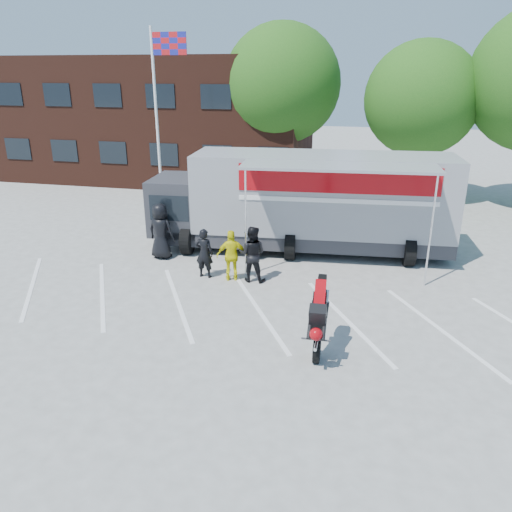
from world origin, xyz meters
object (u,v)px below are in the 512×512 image
at_px(tree_left, 282,84).
at_px(parked_motorcycle, 238,254).
at_px(spectator_leather_c, 252,254).
at_px(spectator_hivis, 232,256).
at_px(flagpole, 161,100).
at_px(spectator_leather_b, 204,253).
at_px(transporter_truck, 306,250).
at_px(spectator_leather_a, 161,231).
at_px(stunt_bike_rider, 319,346).
at_px(tree_mid, 422,99).

xyz_separation_m(tree_left, parked_motorcycle, (0.45, -10.76, -5.57)).
distance_m(spectator_leather_c, spectator_hivis, 0.64).
bearing_deg(spectator_hivis, flagpole, -71.37).
height_order(tree_left, spectator_hivis, tree_left).
bearing_deg(tree_left, parked_motorcycle, -87.60).
bearing_deg(flagpole, spectator_hivis, -54.06).
height_order(parked_motorcycle, spectator_leather_b, spectator_leather_b).
bearing_deg(parked_motorcycle, flagpole, 68.50).
bearing_deg(transporter_truck, flagpole, 147.38).
xyz_separation_m(spectator_leather_a, spectator_hivis, (2.96, -1.35, -0.16)).
bearing_deg(spectator_leather_b, tree_left, -86.08).
xyz_separation_m(stunt_bike_rider, spectator_leather_a, (-6.10, 4.81, 0.98)).
height_order(tree_mid, transporter_truck, tree_mid).
bearing_deg(tree_left, spectator_hivis, -86.06).
xyz_separation_m(parked_motorcycle, spectator_leather_a, (-2.51, -0.99, 0.98)).
xyz_separation_m(flagpole, spectator_leather_a, (2.19, -5.75, -4.07)).
xyz_separation_m(tree_mid, parked_motorcycle, (-6.55, -9.76, -4.94)).
relative_size(flagpole, spectator_hivis, 4.88).
distance_m(transporter_truck, stunt_bike_rider, 6.93).
xyz_separation_m(tree_mid, spectator_leather_c, (-5.47, -12.02, -4.05)).
relative_size(transporter_truck, spectator_hivis, 6.77).
distance_m(spectator_leather_a, spectator_leather_c, 3.81).
relative_size(tree_mid, spectator_leather_b, 4.75).
xyz_separation_m(flagpole, stunt_bike_rider, (8.29, -10.56, -5.05)).
height_order(spectator_leather_b, spectator_hivis, spectator_hivis).
distance_m(tree_mid, spectator_hivis, 14.16).
relative_size(flagpole, spectator_leather_a, 4.07).
bearing_deg(stunt_bike_rider, spectator_leather_a, 140.02).
relative_size(spectator_leather_b, spectator_leather_c, 0.90).
distance_m(flagpole, stunt_bike_rider, 14.34).
distance_m(parked_motorcycle, spectator_leather_a, 2.87).
height_order(flagpole, spectator_hivis, flagpole).
bearing_deg(tree_mid, spectator_leather_b, -120.18).
bearing_deg(tree_left, tree_mid, -8.13).
bearing_deg(spectator_leather_b, spectator_leather_a, -28.88).
distance_m(spectator_leather_a, spectator_hivis, 3.26).
relative_size(parked_motorcycle, spectator_hivis, 1.32).
bearing_deg(parked_motorcycle, tree_left, 26.27).
distance_m(flagpole, tree_mid, 12.31).
height_order(transporter_truck, stunt_bike_rider, transporter_truck).
xyz_separation_m(spectator_leather_b, spectator_leather_c, (1.55, 0.05, 0.09)).
height_order(stunt_bike_rider, spectator_leather_b, spectator_leather_b).
xyz_separation_m(flagpole, spectator_hivis, (5.15, -7.10, -4.23)).
relative_size(transporter_truck, spectator_leather_c, 6.19).
height_order(tree_mid, spectator_leather_b, tree_mid).
bearing_deg(flagpole, transporter_truck, -27.94).
xyz_separation_m(tree_mid, spectator_leather_a, (-9.06, -10.75, -3.96)).
distance_m(transporter_truck, spectator_leather_c, 3.63).
distance_m(transporter_truck, spectator_leather_b, 4.44).
relative_size(flagpole, tree_left, 0.93).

